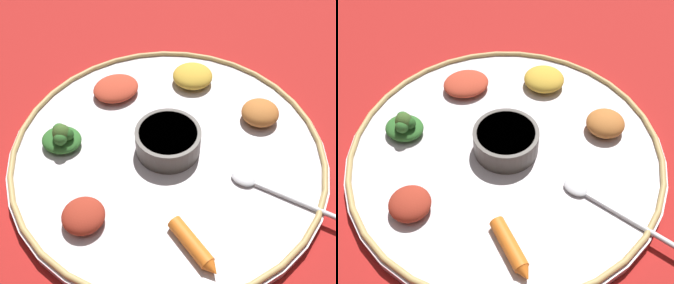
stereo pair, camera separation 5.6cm
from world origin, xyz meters
TOP-DOWN VIEW (x-y plane):
  - ground_plane at (0.00, 0.00)m, footprint 2.40×2.40m
  - platter at (0.00, 0.00)m, footprint 0.46×0.46m
  - platter_rim at (0.00, 0.00)m, footprint 0.45×0.45m
  - center_bowl at (0.00, 0.00)m, footprint 0.09×0.09m
  - spoon at (-0.16, 0.02)m, footprint 0.18×0.04m
  - greens_pile at (0.14, 0.05)m, footprint 0.06×0.06m
  - carrot_near_spoon at (-0.08, 0.14)m, footprint 0.08×0.06m
  - mound_beet at (0.06, 0.15)m, footprint 0.07×0.07m
  - mound_lentil_yellow at (0.01, -0.15)m, footprint 0.08×0.08m
  - mound_chickpea at (-0.11, -0.10)m, footprint 0.08×0.08m
  - mound_berbere_red at (0.12, -0.08)m, footprint 0.10×0.10m

SIDE VIEW (x-z plane):
  - ground_plane at x=0.00m, z-range 0.00..0.00m
  - platter at x=0.00m, z-range 0.00..0.02m
  - platter_rim at x=0.00m, z-range 0.01..0.02m
  - spoon at x=-0.16m, z-range 0.02..0.02m
  - carrot_near_spoon at x=-0.08m, z-range 0.02..0.03m
  - mound_berbere_red at x=0.12m, z-range 0.02..0.04m
  - mound_beet at x=0.06m, z-range 0.02..0.04m
  - mound_lentil_yellow at x=0.01m, z-range 0.02..0.04m
  - mound_chickpea at x=-0.11m, z-range 0.02..0.05m
  - greens_pile at x=0.14m, z-range 0.01..0.05m
  - center_bowl at x=0.00m, z-range 0.02..0.05m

